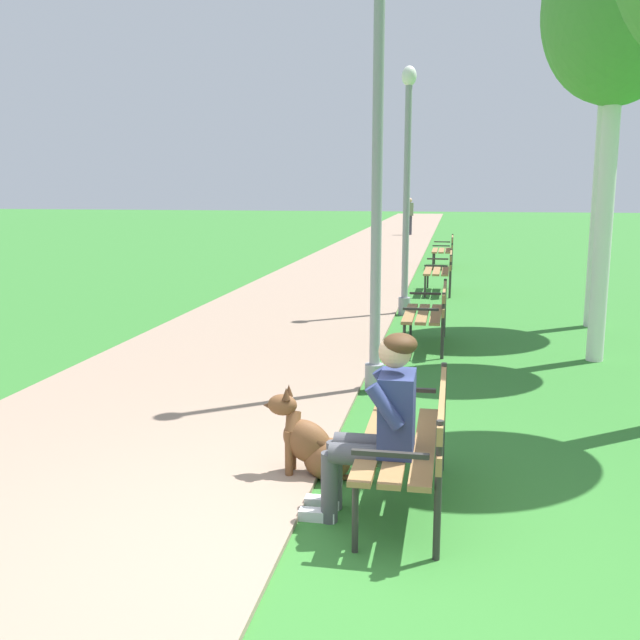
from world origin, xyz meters
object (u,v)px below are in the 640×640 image
at_px(birch_tree_third, 619,12).
at_px(birch_tree_fourth, 612,12).
at_px(park_bench_furthest, 445,248).
at_px(park_bench_far, 442,268).
at_px(park_bench_near, 414,435).
at_px(person_seated_on_near_bench, 380,419).
at_px(lamp_post_near, 377,165).
at_px(lamp_post_mid, 407,190).
at_px(park_bench_mid, 430,310).
at_px(pedestrian_distant, 410,217).
at_px(dog_brown, 314,445).

bearing_deg(birch_tree_third, birch_tree_fourth, 81.39).
height_order(park_bench_furthest, birch_tree_third, birch_tree_third).
distance_m(park_bench_far, park_bench_furthest, 4.89).
bearing_deg(park_bench_near, person_seated_on_near_bench, -133.62).
bearing_deg(birch_tree_third, lamp_post_near, -143.59).
xyz_separation_m(park_bench_far, lamp_post_mid, (-0.56, -2.73, 1.59)).
bearing_deg(park_bench_mid, pedestrian_distant, 94.28).
height_order(park_bench_mid, park_bench_far, same).
distance_m(park_bench_mid, person_seated_on_near_bench, 5.31).
bearing_deg(dog_brown, park_bench_furthest, 87.13).
height_order(person_seated_on_near_bench, birch_tree_fourth, birch_tree_fourth).
xyz_separation_m(park_bench_near, park_bench_mid, (-0.06, 5.09, 0.00)).
bearing_deg(park_bench_mid, birch_tree_third, -11.49).
bearing_deg(park_bench_far, park_bench_mid, -90.55).
distance_m(person_seated_on_near_bench, birch_tree_third, 6.38).
bearing_deg(birch_tree_fourth, lamp_post_near, -124.49).
xyz_separation_m(park_bench_mid, person_seated_on_near_bench, (-0.14, -5.31, 0.17)).
distance_m(park_bench_mid, park_bench_furthest, 10.06).
distance_m(park_bench_near, lamp_post_mid, 7.71).
distance_m(lamp_post_near, birch_tree_third, 3.64).
distance_m(person_seated_on_near_bench, lamp_post_near, 3.46).
xyz_separation_m(dog_brown, lamp_post_near, (0.19, 2.42, 2.11)).
bearing_deg(park_bench_near, birch_tree_third, 66.78).
xyz_separation_m(park_bench_far, person_seated_on_near_bench, (-0.19, -10.47, 0.17)).
bearing_deg(pedestrian_distant, park_bench_near, -86.37).
height_order(park_bench_furthest, person_seated_on_near_bench, person_seated_on_near_bench).
xyz_separation_m(park_bench_far, pedestrian_distant, (-1.74, 17.46, 0.33)).
relative_size(park_bench_far, lamp_post_mid, 0.37).
relative_size(park_bench_near, pedestrian_distant, 0.91).
height_order(birch_tree_third, birch_tree_fourth, birch_tree_fourth).
distance_m(park_bench_near, lamp_post_near, 3.39).
bearing_deg(person_seated_on_near_bench, park_bench_furthest, 89.27).
height_order(park_bench_far, birch_tree_third, birch_tree_third).
xyz_separation_m(park_bench_near, birch_tree_fourth, (2.36, 7.04, 4.12)).
relative_size(park_bench_near, lamp_post_near, 0.33).
bearing_deg(person_seated_on_near_bench, birch_tree_third, 65.66).
height_order(lamp_post_mid, birch_tree_fourth, birch_tree_fourth).
relative_size(park_bench_near, lamp_post_mid, 0.37).
xyz_separation_m(park_bench_near, lamp_post_near, (-0.57, 2.78, 1.86)).
bearing_deg(park_bench_mid, person_seated_on_near_bench, -91.54).
relative_size(lamp_post_near, lamp_post_mid, 1.13).
bearing_deg(birch_tree_fourth, birch_tree_third, -98.61).
bearing_deg(person_seated_on_near_bench, lamp_post_mid, 92.73).
xyz_separation_m(park_bench_far, lamp_post_near, (-0.55, -7.48, 1.86)).
relative_size(park_bench_furthest, dog_brown, 1.81).
height_order(park_bench_far, dog_brown, park_bench_far).
relative_size(park_bench_mid, lamp_post_near, 0.33).
bearing_deg(park_bench_near, pedestrian_distant, 93.63).
bearing_deg(park_bench_furthest, pedestrian_distant, 97.90).
relative_size(park_bench_mid, park_bench_far, 1.00).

